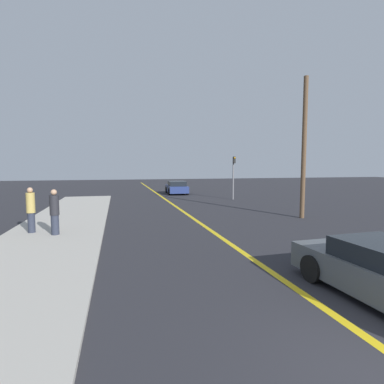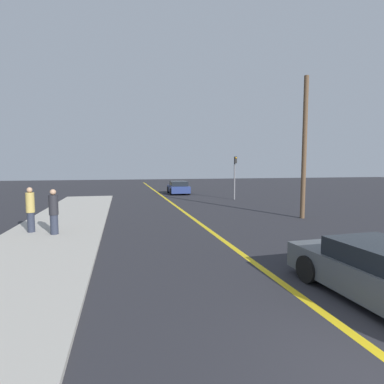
{
  "view_description": "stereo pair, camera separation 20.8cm",
  "coord_description": "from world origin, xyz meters",
  "px_view_note": "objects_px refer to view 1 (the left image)",
  "views": [
    {
      "loc": [
        -3.85,
        -2.55,
        2.76
      ],
      "look_at": [
        0.15,
        13.44,
        1.32
      ],
      "focal_mm": 28.0,
      "sensor_mm": 36.0,
      "label": 1
    },
    {
      "loc": [
        -3.65,
        -2.6,
        2.76
      ],
      "look_at": [
        0.15,
        13.44,
        1.32
      ],
      "focal_mm": 28.0,
      "sensor_mm": 36.0,
      "label": 2
    }
  ],
  "objects_px": {
    "pedestrian_mid_group": "(31,210)",
    "pedestrian_near_curb": "(55,212)",
    "traffic_light": "(233,173)",
    "car_ahead_center": "(177,188)",
    "utility_pole": "(304,148)"
  },
  "relations": [
    {
      "from": "traffic_light",
      "to": "car_ahead_center",
      "type": "bearing_deg",
      "value": 120.25
    },
    {
      "from": "pedestrian_near_curb",
      "to": "pedestrian_mid_group",
      "type": "xyz_separation_m",
      "value": [
        -0.99,
        0.63,
        0.03
      ]
    },
    {
      "from": "car_ahead_center",
      "to": "pedestrian_near_curb",
      "type": "xyz_separation_m",
      "value": [
        -8.09,
        -16.71,
        0.37
      ]
    },
    {
      "from": "pedestrian_mid_group",
      "to": "utility_pole",
      "type": "bearing_deg",
      "value": 3.9
    },
    {
      "from": "car_ahead_center",
      "to": "traffic_light",
      "type": "xyz_separation_m",
      "value": [
        3.55,
        -6.09,
        1.58
      ]
    },
    {
      "from": "car_ahead_center",
      "to": "utility_pole",
      "type": "relative_size",
      "value": 0.53
    },
    {
      "from": "pedestrian_near_curb",
      "to": "utility_pole",
      "type": "relative_size",
      "value": 0.24
    },
    {
      "from": "pedestrian_near_curb",
      "to": "traffic_light",
      "type": "relative_size",
      "value": 0.5
    },
    {
      "from": "pedestrian_near_curb",
      "to": "pedestrian_mid_group",
      "type": "relative_size",
      "value": 0.97
    },
    {
      "from": "pedestrian_near_curb",
      "to": "traffic_light",
      "type": "xyz_separation_m",
      "value": [
        11.64,
        10.63,
        1.21
      ]
    },
    {
      "from": "pedestrian_near_curb",
      "to": "utility_pole",
      "type": "distance_m",
      "value": 12.29
    },
    {
      "from": "car_ahead_center",
      "to": "utility_pole",
      "type": "bearing_deg",
      "value": -73.32
    },
    {
      "from": "pedestrian_mid_group",
      "to": "pedestrian_near_curb",
      "type": "bearing_deg",
      "value": -32.4
    },
    {
      "from": "car_ahead_center",
      "to": "pedestrian_near_curb",
      "type": "height_order",
      "value": "pedestrian_near_curb"
    },
    {
      "from": "car_ahead_center",
      "to": "traffic_light",
      "type": "distance_m",
      "value": 7.22
    }
  ]
}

